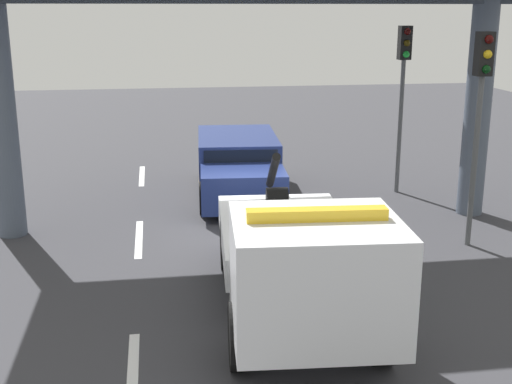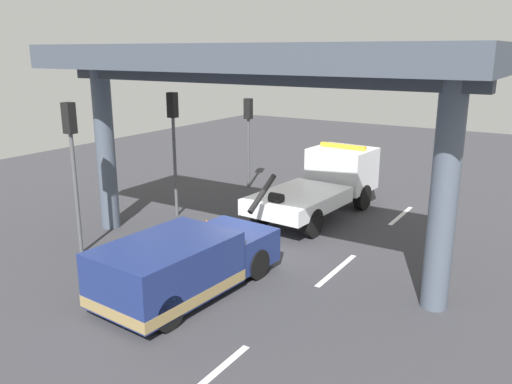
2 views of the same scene
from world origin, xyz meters
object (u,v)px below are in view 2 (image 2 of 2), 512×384
Objects in this scene: traffic_light_far at (174,127)px; traffic_light_mid at (249,123)px; towed_van_green at (183,265)px; tow_truck_white at (325,182)px; traffic_cone_orange at (207,228)px; traffic_light_near at (72,146)px.

traffic_light_far reaches higher than traffic_light_mid.
traffic_light_mid is (9.99, 4.49, 2.16)m from towed_van_green.
tow_truck_white is 1.59× the size of traffic_light_far.
tow_truck_white is 5.15m from traffic_cone_orange.
traffic_cone_orange is (-4.57, 2.19, -0.92)m from tow_truck_white.
traffic_light_mid is at bearing 0.00° from traffic_light_near.
traffic_cone_orange is at bearing -35.87° from traffic_light_near.
tow_truck_white is at bearing -25.58° from traffic_cone_orange.
traffic_light_near is (-7.84, 4.55, 2.15)m from tow_truck_white.
traffic_light_near is 4.50m from traffic_light_far.
traffic_light_far is (4.99, 4.49, 2.57)m from towed_van_green.
towed_van_green reaches higher than traffic_cone_orange.
traffic_light_far is 1.15× the size of traffic_light_mid.
traffic_light_near reaches higher than traffic_light_mid.
traffic_light_mid reaches higher than tow_truck_white.
tow_truck_white reaches higher than towed_van_green.
traffic_light_near reaches higher than traffic_light_far.
tow_truck_white is at bearing -30.14° from traffic_light_near.
traffic_light_far is (-3.34, 4.55, 2.15)m from tow_truck_white.
traffic_light_near reaches higher than traffic_cone_orange.
tow_truck_white is 6.04m from traffic_light_far.
traffic_light_mid reaches higher than traffic_cone_orange.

